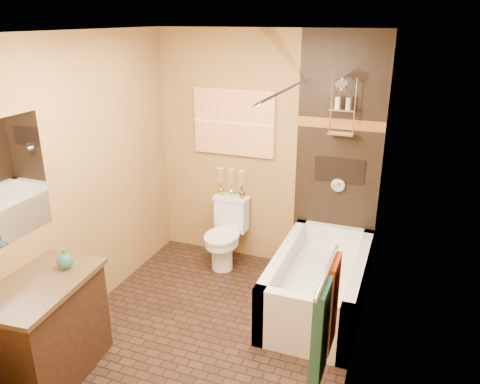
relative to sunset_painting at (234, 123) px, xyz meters
The scene contains 22 objects.
floor 2.17m from the sunset_painting, 77.16° to the right, with size 3.00×3.00×0.00m, color black.
wall_left 1.74m from the sunset_painting, 120.36° to the right, with size 0.02×3.00×2.50m, color #A78340.
wall_right 2.15m from the sunset_painting, 43.84° to the right, with size 0.02×3.00×2.50m, color #A78340.
wall_back 0.45m from the sunset_painting, ahead, with size 2.40×0.02×2.50m, color #A78340.
wall_front 3.01m from the sunset_painting, 83.55° to the right, with size 2.40×0.02×2.50m, color #A78340.
ceiling 1.79m from the sunset_painting, 77.16° to the right, with size 3.00×3.00×0.00m, color silver.
alcove_tile_back 1.15m from the sunset_painting, ahead, with size 0.85×0.01×2.50m, color black.
alcove_tile_right 1.71m from the sunset_painting, 25.44° to the right, with size 0.01×1.50×2.50m, color black.
mosaic_band_back 1.11m from the sunset_painting, ahead, with size 0.85×0.01×0.10m, color brown.
mosaic_band_right 1.68m from the sunset_painting, 25.59° to the right, with size 0.01×1.50×0.10m, color brown.
alcove_niche 1.20m from the sunset_painting, ahead, with size 0.50×0.01×0.25m, color black.
shower_fixtures 1.15m from the sunset_painting, ahead, with size 0.24×0.33×1.16m.
curtain_rod 1.14m from the sunset_painting, 44.56° to the right, with size 0.03×0.03×1.55m, color silver.
towel_bar 2.93m from the sunset_painting, 59.52° to the right, with size 0.02×0.02×0.55m, color silver.
towel_teal 3.07m from the sunset_painting, 60.60° to the right, with size 0.05×0.22×0.52m, color #1B4D5B.
towel_rust 2.85m from the sunset_painting, 58.01° to the right, with size 0.05×0.22×0.52m, color maroon.
sunset_painting is the anchor object (origin of this frame).
bathtub 1.89m from the sunset_painting, 32.54° to the right, with size 0.80×1.50×0.55m.
toilet 1.20m from the sunset_painting, 90.00° to the right, with size 0.39×0.57×0.74m.
vanity 2.67m from the sunset_painting, 104.11° to the right, with size 0.65×0.97×0.82m.
teal_bottle 2.26m from the sunset_painting, 104.41° to the right, with size 0.12×0.12×0.19m, color #26736C, non-canonical shape.
bud_vases 0.64m from the sunset_painting, 90.00° to the right, with size 0.31×0.07×0.31m.
Camera 1 is at (1.46, -3.05, 2.60)m, focal length 35.00 mm.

